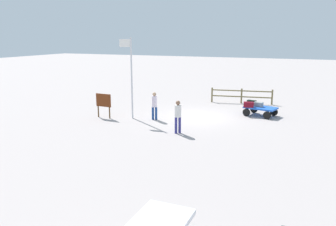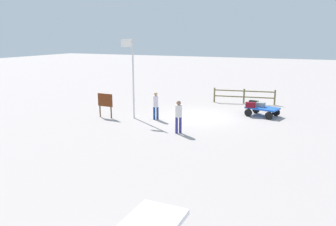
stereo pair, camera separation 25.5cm
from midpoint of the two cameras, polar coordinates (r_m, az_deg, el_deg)
ground_plane at (r=21.53m, az=4.69°, el=-0.60°), size 120.00×120.00×0.00m
luggage_cart at (r=22.34m, az=14.96°, el=0.64°), size 2.16×1.72×0.58m
suitcase_grey at (r=22.03m, az=13.12°, el=1.40°), size 0.67×0.41×0.33m
suitcase_navy at (r=22.36m, az=14.71°, el=1.42°), size 0.59×0.46×0.29m
suitcase_olive at (r=22.97m, az=13.62°, el=1.76°), size 0.62×0.44×0.27m
worker_lead at (r=17.58m, az=1.27°, el=-0.19°), size 0.49×0.49×1.75m
worker_trailing at (r=20.50m, az=-2.66°, el=1.49°), size 0.37×0.37×1.70m
flagpole at (r=20.73m, az=-6.69°, el=6.74°), size 0.81×0.11×4.92m
signboard at (r=21.37m, az=-11.16°, el=1.82°), size 1.06×0.11×1.51m
wooden_fence at (r=26.14m, az=12.03°, el=3.02°), size 4.52×0.87×1.13m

